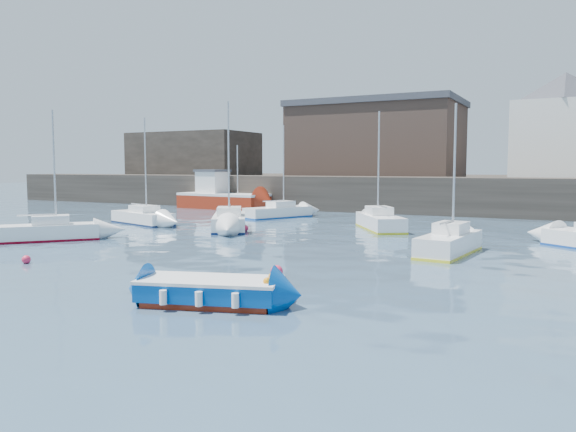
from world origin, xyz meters
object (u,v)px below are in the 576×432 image
at_px(sailboat_c, 449,243).
at_px(buoy_far, 245,231).
at_px(buoy_near, 26,263).
at_px(blue_dinghy, 210,290).
at_px(sailboat_b, 229,221).
at_px(sailboat_e, 143,217).
at_px(sailboat_h, 278,212).
at_px(fishing_boat, 221,196).
at_px(sailboat_a, 47,232).
at_px(sailboat_f, 380,221).
at_px(buoy_mid, 277,277).

relative_size(sailboat_c, buoy_far, 17.02).
relative_size(buoy_near, buoy_far, 0.89).
height_order(blue_dinghy, sailboat_b, sailboat_b).
distance_m(sailboat_e, buoy_near, 15.58).
distance_m(blue_dinghy, buoy_near, 10.68).
height_order(sailboat_b, sailboat_h, sailboat_b).
bearing_deg(sailboat_c, buoy_near, -144.78).
xyz_separation_m(blue_dinghy, fishing_boat, (-20.33, 30.57, 0.71)).
bearing_deg(buoy_near, blue_dinghy, -11.85).
distance_m(blue_dinghy, sailboat_a, 17.23).
bearing_deg(buoy_far, sailboat_a, -129.45).
height_order(fishing_boat, buoy_near, fishing_boat).
xyz_separation_m(blue_dinghy, sailboat_c, (4.05, 12.42, 0.09)).
xyz_separation_m(sailboat_e, sailboat_f, (15.30, 4.09, 0.05)).
bearing_deg(buoy_mid, fishing_boat, 127.45).
bearing_deg(sailboat_a, sailboat_c, 14.39).
height_order(sailboat_h, buoy_mid, sailboat_h).
bearing_deg(sailboat_f, buoy_near, -115.55).
distance_m(fishing_boat, buoy_far, 18.86).
relative_size(blue_dinghy, buoy_far, 10.92).
xyz_separation_m(sailboat_c, sailboat_h, (-15.22, 12.32, -0.05)).
bearing_deg(sailboat_e, blue_dinghy, -43.74).
bearing_deg(fishing_boat, sailboat_f, -28.70).
bearing_deg(buoy_far, buoy_mid, -53.88).
height_order(fishing_boat, sailboat_e, sailboat_e).
xyz_separation_m(sailboat_c, buoy_near, (-14.49, -10.23, -0.51)).
distance_m(sailboat_h, buoy_near, 22.57).
relative_size(fishing_boat, sailboat_b, 1.17).
bearing_deg(blue_dinghy, sailboat_f, 94.87).
xyz_separation_m(sailboat_e, sailboat_h, (5.86, 8.44, -0.01)).
xyz_separation_m(sailboat_f, sailboat_h, (-9.44, 4.35, -0.06)).
xyz_separation_m(sailboat_e, buoy_mid, (16.80, -11.96, -0.46)).
xyz_separation_m(sailboat_e, buoy_far, (8.41, -0.47, -0.46)).
bearing_deg(buoy_near, sailboat_c, 35.22).
height_order(sailboat_f, buoy_mid, sailboat_f).
height_order(sailboat_b, buoy_far, sailboat_b).
relative_size(sailboat_b, sailboat_c, 1.17).
distance_m(sailboat_f, buoy_mid, 16.13).
relative_size(blue_dinghy, sailboat_h, 0.61).
height_order(sailboat_a, buoy_mid, sailboat_a).
distance_m(sailboat_a, buoy_mid, 15.64).
bearing_deg(sailboat_e, sailboat_b, -0.20).
xyz_separation_m(blue_dinghy, buoy_near, (-10.44, 2.19, -0.42)).
distance_m(sailboat_a, sailboat_b, 10.47).
bearing_deg(sailboat_f, blue_dinghy, -85.13).
distance_m(sailboat_b, buoy_far, 1.57).
bearing_deg(buoy_near, buoy_far, 82.41).
bearing_deg(buoy_near, sailboat_e, 115.06).
distance_m(blue_dinghy, sailboat_c, 13.06).
bearing_deg(buoy_near, sailboat_b, 88.39).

